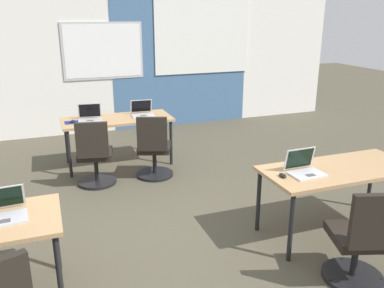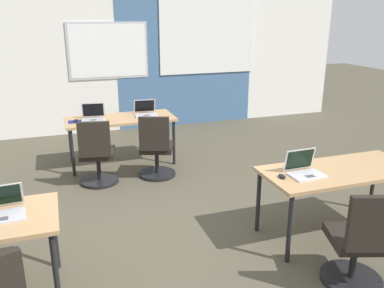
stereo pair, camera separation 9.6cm
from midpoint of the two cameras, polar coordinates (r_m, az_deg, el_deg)
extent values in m
plane|color=#4C4738|center=(4.37, -4.20, -12.35)|extent=(24.00, 24.00, 0.00)
cube|color=silver|center=(7.96, -12.37, 11.77)|extent=(10.00, 0.20, 2.80)
cube|color=#42668E|center=(8.22, -0.38, 12.36)|extent=(2.79, 0.01, 2.80)
cube|color=#B7B7BC|center=(7.85, -11.41, 12.79)|extent=(1.48, 0.02, 1.04)
cube|color=white|center=(7.85, -11.41, 12.79)|extent=(1.40, 0.02, 0.96)
cube|color=white|center=(8.32, 2.64, 15.49)|extent=(2.00, 0.02, 1.61)
cylinder|color=black|center=(3.33, -17.87, -16.98)|extent=(0.04, 0.04, 0.68)
cylinder|color=black|center=(3.85, -18.16, -11.98)|extent=(0.04, 0.04, 0.68)
cube|color=tan|center=(4.33, 20.82, -3.55)|extent=(1.60, 0.70, 0.04)
cylinder|color=black|center=(3.85, 14.32, -11.57)|extent=(0.04, 0.04, 0.68)
cylinder|color=black|center=(4.30, 10.00, -7.98)|extent=(0.04, 0.04, 0.68)
cylinder|color=black|center=(5.14, 24.72, -5.02)|extent=(0.04, 0.04, 0.68)
cube|color=tan|center=(6.12, -9.64, 3.51)|extent=(1.60, 0.70, 0.04)
cylinder|color=black|center=(5.87, -16.10, -1.26)|extent=(0.04, 0.04, 0.68)
cylinder|color=black|center=(6.10, -2.13, 0.17)|extent=(0.04, 0.04, 0.68)
cylinder|color=black|center=(6.44, -16.42, 0.41)|extent=(0.04, 0.04, 0.68)
cylinder|color=black|center=(6.65, -3.62, 1.67)|extent=(0.04, 0.04, 0.68)
cube|color=#B7B7BC|center=(6.04, -13.32, 3.35)|extent=(0.36, 0.27, 0.02)
cube|color=#4C4C4F|center=(5.99, -13.34, 3.32)|extent=(0.10, 0.07, 0.00)
cube|color=#B7B7BC|center=(6.15, -13.37, 4.72)|extent=(0.33, 0.10, 0.22)
cube|color=black|center=(6.14, -13.37, 4.72)|extent=(0.30, 0.08, 0.19)
cube|color=navy|center=(6.03, -15.63, 3.06)|extent=(0.22, 0.19, 0.00)
ellipsoid|color=black|center=(6.02, -15.64, 3.24)|extent=(0.09, 0.11, 0.03)
cylinder|color=black|center=(5.68, -12.45, -5.08)|extent=(0.52, 0.52, 0.04)
cylinder|color=black|center=(5.61, -12.58, -3.30)|extent=(0.06, 0.06, 0.34)
cube|color=black|center=(5.54, -12.72, -1.27)|extent=(0.52, 0.52, 0.08)
cube|color=black|center=(5.22, -13.16, 0.63)|extent=(0.40, 0.14, 0.46)
sphere|color=black|center=(5.90, -12.26, -4.18)|extent=(0.04, 0.04, 0.04)
sphere|color=black|center=(5.60, -10.24, -5.28)|extent=(0.04, 0.04, 0.04)
sphere|color=black|center=(5.64, -14.77, -5.41)|extent=(0.04, 0.04, 0.04)
cube|color=silver|center=(4.04, 16.59, -4.26)|extent=(0.34, 0.24, 0.02)
cube|color=#4C4C4F|center=(3.99, 17.04, -4.38)|extent=(0.09, 0.06, 0.00)
cube|color=silver|center=(4.10, 15.60, -2.09)|extent=(0.33, 0.06, 0.22)
cube|color=black|center=(4.09, 15.65, -2.10)|extent=(0.30, 0.05, 0.19)
ellipsoid|color=black|center=(3.93, 13.29, -4.46)|extent=(0.06, 0.10, 0.03)
cylinder|color=black|center=(3.94, 22.21, -17.22)|extent=(0.52, 0.52, 0.04)
cylinder|color=black|center=(3.84, 22.55, -14.88)|extent=(0.06, 0.06, 0.34)
cube|color=black|center=(3.73, 22.94, -12.15)|extent=(0.55, 0.55, 0.08)
cube|color=black|center=(3.41, 25.13, -10.23)|extent=(0.40, 0.18, 0.46)
sphere|color=black|center=(4.12, 20.96, -15.39)|extent=(0.04, 0.04, 0.04)
sphere|color=black|center=(3.97, 25.72, -17.36)|extent=(0.04, 0.04, 0.04)
sphere|color=black|center=(3.81, 19.39, -18.18)|extent=(0.04, 0.04, 0.04)
cube|color=#B7B7BC|center=(3.41, -24.53, -9.38)|extent=(0.34, 0.25, 0.02)
cube|color=#4C4C4F|center=(3.36, -24.57, -9.62)|extent=(0.09, 0.07, 0.00)
cube|color=#B7B7BC|center=(3.51, -24.74, -6.65)|extent=(0.34, 0.11, 0.21)
cube|color=black|center=(3.51, -24.74, -6.66)|extent=(0.30, 0.09, 0.18)
cube|color=silver|center=(6.18, -6.06, 4.07)|extent=(0.35, 0.26, 0.02)
cube|color=#4C4C4F|center=(6.13, -5.99, 4.05)|extent=(0.09, 0.07, 0.00)
cube|color=silver|center=(6.31, -6.29, 5.38)|extent=(0.34, 0.11, 0.21)
cube|color=black|center=(6.30, -6.29, 5.39)|extent=(0.30, 0.09, 0.18)
cylinder|color=black|center=(5.80, -4.46, -4.22)|extent=(0.52, 0.52, 0.04)
cylinder|color=black|center=(5.73, -4.50, -2.46)|extent=(0.06, 0.06, 0.34)
cube|color=black|center=(5.66, -4.55, -0.46)|extent=(0.56, 0.56, 0.08)
cube|color=black|center=(5.34, -4.87, 1.44)|extent=(0.40, 0.19, 0.46)
sphere|color=black|center=(6.01, -4.26, -3.36)|extent=(0.04, 0.04, 0.04)
sphere|color=black|center=(5.71, -2.29, -4.49)|extent=(0.04, 0.04, 0.04)
sphere|color=black|center=(5.76, -6.73, -4.44)|extent=(0.04, 0.04, 0.04)
camera|label=1|loc=(0.05, -89.35, 0.21)|focal=37.71mm
camera|label=2|loc=(0.05, 90.65, -0.21)|focal=37.71mm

